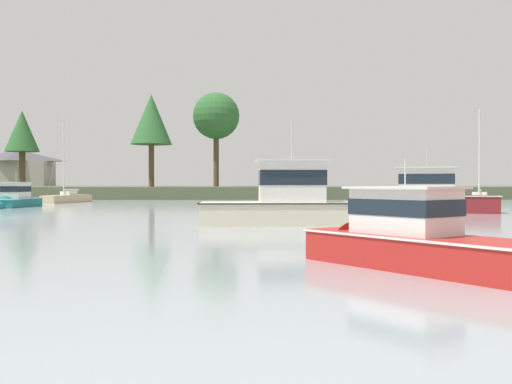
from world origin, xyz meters
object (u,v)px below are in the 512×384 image
object	(u,v)px
cruiser_teal	(14,201)
mooring_buoy_white	(240,204)
sailboat_wood	(479,203)
cruiser_maroon	(418,201)
sailboat_sand	(67,201)
cruiser_red	(397,247)
cruiser_cream	(312,210)
mooring_buoy_green	(361,201)

from	to	relation	value
cruiser_teal	mooring_buoy_white	distance (m)	18.62
sailboat_wood	mooring_buoy_white	size ratio (longest dim) A/B	17.31
cruiser_maroon	cruiser_teal	bearing A→B (deg)	164.26
cruiser_teal	sailboat_sand	bearing A→B (deg)	85.65
cruiser_red	sailboat_wood	size ratio (longest dim) A/B	0.71
cruiser_cream	sailboat_sand	bearing A→B (deg)	123.38
cruiser_red	cruiser_cream	world-z (taller)	cruiser_cream
mooring_buoy_green	sailboat_sand	bearing A→B (deg)	-178.06
cruiser_teal	cruiser_maroon	bearing A→B (deg)	-15.74
cruiser_teal	mooring_buoy_green	bearing A→B (deg)	21.87
cruiser_cream	sailboat_wood	xyz separation A→B (m)	(17.05, 22.35, -0.49)
cruiser_maroon	mooring_buoy_green	xyz separation A→B (m)	(0.45, 20.57, -0.66)
sailboat_wood	mooring_buoy_white	xyz separation A→B (m)	(-20.42, 2.34, -0.12)
cruiser_teal	sailboat_wood	xyz separation A→B (m)	(38.44, 2.33, -0.32)
cruiser_teal	sailboat_wood	world-z (taller)	sailboat_wood
sailboat_sand	sailboat_wood	size ratio (longest dim) A/B	1.02
cruiser_teal	mooring_buoy_green	distance (m)	32.64
cruiser_cream	mooring_buoy_green	distance (m)	33.40
sailboat_sand	mooring_buoy_white	bearing A→B (deg)	-20.71
cruiser_teal	mooring_buoy_green	size ratio (longest dim) A/B	13.37
cruiser_cream	mooring_buoy_white	distance (m)	24.93
cruiser_teal	mooring_buoy_green	xyz separation A→B (m)	(30.29, 12.16, -0.44)
cruiser_maroon	sailboat_wood	xyz separation A→B (m)	(8.60, 10.74, -0.54)
sailboat_sand	mooring_buoy_white	size ratio (longest dim) A/B	17.69
cruiser_red	cruiser_teal	world-z (taller)	cruiser_teal
cruiser_maroon	mooring_buoy_green	distance (m)	20.58
cruiser_red	mooring_buoy_green	bearing A→B (deg)	79.34
cruiser_red	cruiser_teal	bearing A→B (deg)	123.11
sailboat_sand	cruiser_cream	bearing A→B (deg)	-56.62
sailboat_sand	sailboat_wood	distance (m)	38.62
cruiser_maroon	sailboat_wood	distance (m)	13.77
cruiser_maroon	sailboat_wood	bearing A→B (deg)	51.31
cruiser_red	cruiser_teal	size ratio (longest dim) A/B	0.91
cruiser_teal	cruiser_maroon	world-z (taller)	cruiser_maroon
cruiser_red	sailboat_sand	xyz separation A→B (m)	(-20.88, 44.49, -0.24)
cruiser_cream	mooring_buoy_white	world-z (taller)	cruiser_cream
cruiser_maroon	sailboat_sand	size ratio (longest dim) A/B	1.11
cruiser_cream	cruiser_red	bearing A→B (deg)	-88.54
sailboat_wood	mooring_buoy_green	xyz separation A→B (m)	(-8.15, 9.83, -0.12)
sailboat_sand	mooring_buoy_white	xyz separation A→B (m)	(17.17, -6.49, -0.12)
sailboat_wood	cruiser_maroon	bearing A→B (deg)	-128.69
cruiser_red	mooring_buoy_green	size ratio (longest dim) A/B	12.22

